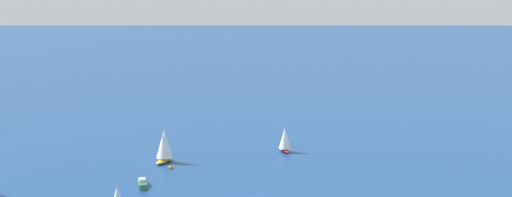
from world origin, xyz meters
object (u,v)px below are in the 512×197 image
motorboat_far_stbd (143,184)px  sailboat_inshore (164,146)px  marker_buoy (171,167)px  sailboat_near_centre (285,140)px

motorboat_far_stbd → sailboat_inshore: (-11.69, -21.42, 4.16)m
motorboat_far_stbd → marker_buoy: size_ratio=3.66×
sailboat_near_centre → sailboat_inshore: 35.82m
motorboat_far_stbd → sailboat_inshore: size_ratio=0.74×
marker_buoy → motorboat_far_stbd: bearing=51.3°
sailboat_inshore → marker_buoy: size_ratio=4.94×
motorboat_far_stbd → sailboat_inshore: bearing=-118.6°
motorboat_far_stbd → sailboat_inshore: sailboat_inshore is taller
motorboat_far_stbd → marker_buoy: bearing=-128.7°
sailboat_near_centre → marker_buoy: size_ratio=3.89×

